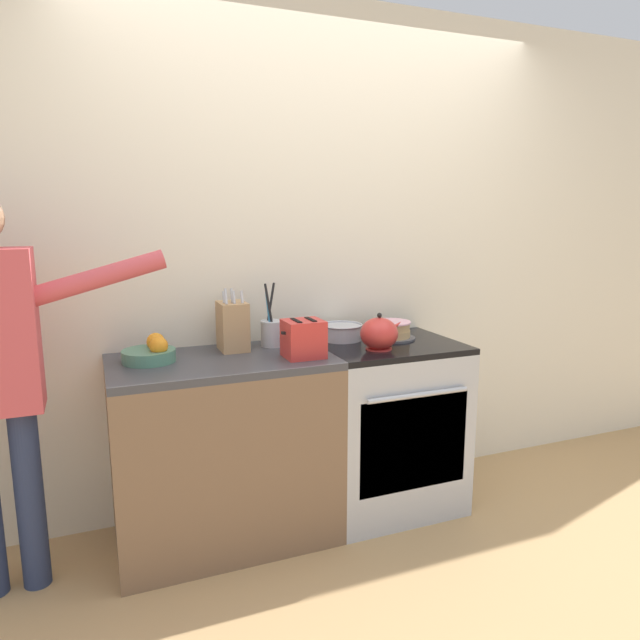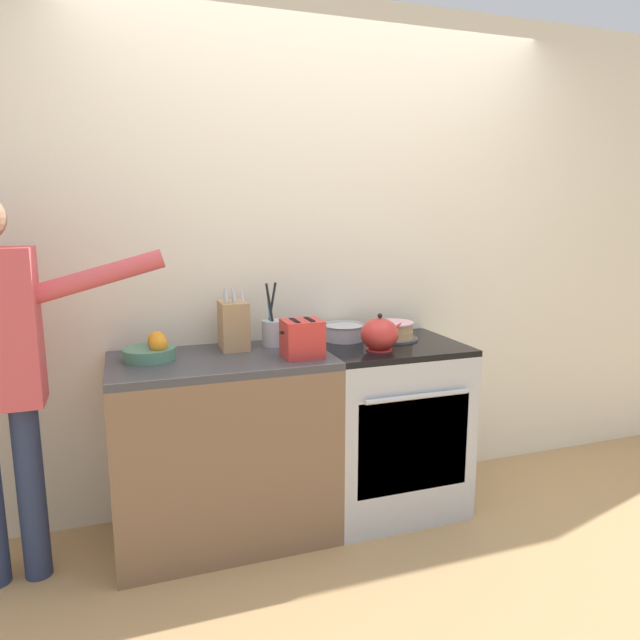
{
  "view_description": "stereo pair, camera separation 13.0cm",
  "coord_description": "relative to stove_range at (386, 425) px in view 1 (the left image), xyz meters",
  "views": [
    {
      "loc": [
        -1.13,
        -2.22,
        1.54
      ],
      "look_at": [
        -0.13,
        0.26,
        1.04
      ],
      "focal_mm": 32.0,
      "sensor_mm": 36.0,
      "label": 1
    },
    {
      "loc": [
        -1.01,
        -2.27,
        1.54
      ],
      "look_at": [
        -0.13,
        0.26,
        1.04
      ],
      "focal_mm": 32.0,
      "sensor_mm": 36.0,
      "label": 2
    }
  ],
  "objects": [
    {
      "name": "mixing_bowl",
      "position": [
        -0.19,
        0.15,
        0.49
      ],
      "size": [
        0.22,
        0.22,
        0.08
      ],
      "color": "#B7BABF",
      "rests_on": "stove_range"
    },
    {
      "name": "toaster",
      "position": [
        -0.5,
        -0.11,
        0.53
      ],
      "size": [
        0.19,
        0.16,
        0.18
      ],
      "color": "red",
      "rests_on": "counter_cabinet"
    },
    {
      "name": "layer_cake",
      "position": [
        0.06,
        0.08,
        0.49
      ],
      "size": [
        0.26,
        0.26,
        0.09
      ],
      "color": "#4C4C51",
      "rests_on": "stove_range"
    },
    {
      "name": "ground_plane",
      "position": [
        -0.25,
        -0.29,
        -0.44
      ],
      "size": [
        16.0,
        16.0,
        0.0
      ],
      "primitive_type": "plane",
      "color": "tan"
    },
    {
      "name": "knife_block",
      "position": [
        -0.77,
        0.14,
        0.56
      ],
      "size": [
        0.13,
        0.17,
        0.31
      ],
      "color": "tan",
      "rests_on": "counter_cabinet"
    },
    {
      "name": "counter_cabinet",
      "position": [
        -0.86,
        0.0,
        -0.0
      ],
      "size": [
        1.01,
        0.58,
        0.89
      ],
      "color": "brown",
      "rests_on": "ground_plane"
    },
    {
      "name": "stove_range",
      "position": [
        0.0,
        0.0,
        0.0
      ],
      "size": [
        0.71,
        0.61,
        0.89
      ],
      "color": "#B7BABF",
      "rests_on": "ground_plane"
    },
    {
      "name": "tea_kettle",
      "position": [
        -0.11,
        -0.11,
        0.52
      ],
      "size": [
        0.23,
        0.18,
        0.18
      ],
      "color": "red",
      "rests_on": "stove_range"
    },
    {
      "name": "fruit_bowl",
      "position": [
        -1.16,
        0.07,
        0.48
      ],
      "size": [
        0.23,
        0.23,
        0.12
      ],
      "color": "#4C7F66",
      "rests_on": "counter_cabinet"
    },
    {
      "name": "wall_back",
      "position": [
        -0.25,
        0.31,
        0.86
      ],
      "size": [
        8.0,
        0.04,
        2.6
      ],
      "color": "silver",
      "rests_on": "ground_plane"
    },
    {
      "name": "utensil_crock",
      "position": [
        -0.57,
        0.15,
        0.51
      ],
      "size": [
        0.11,
        0.11,
        0.32
      ],
      "color": "#B7BABF",
      "rests_on": "counter_cabinet"
    }
  ]
}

